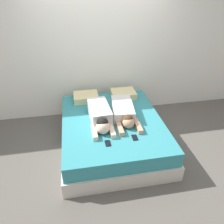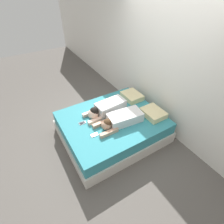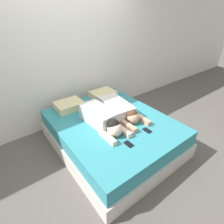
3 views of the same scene
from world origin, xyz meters
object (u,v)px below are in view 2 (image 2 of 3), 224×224
at_px(bed, 112,127).
at_px(cell_phone_right, 94,135).
at_px(pillow_head_right, 153,113).
at_px(cell_phone_left, 82,123).
at_px(pillow_head_left, 132,96).
at_px(person_left, 106,109).
at_px(person_right, 120,119).

bearing_deg(bed, cell_phone_right, -65.05).
bearing_deg(pillow_head_right, bed, -115.54).
relative_size(cell_phone_left, cell_phone_right, 1.00).
xyz_separation_m(pillow_head_left, pillow_head_right, (0.71, 0.00, 0.00)).
bearing_deg(pillow_head_left, person_left, -78.00).
xyz_separation_m(bed, pillow_head_left, (-0.36, 0.74, 0.30)).
height_order(pillow_head_right, person_left, person_left).
distance_m(pillow_head_right, person_left, 0.95).
height_order(pillow_head_right, person_right, person_right).
bearing_deg(cell_phone_right, pillow_head_left, 115.30).
height_order(pillow_head_right, cell_phone_right, pillow_head_right).
bearing_deg(cell_phone_left, pillow_head_left, 98.40).
distance_m(pillow_head_left, cell_phone_left, 1.32).
height_order(pillow_head_left, cell_phone_left, pillow_head_left).
bearing_deg(person_right, person_left, -167.40).
distance_m(pillow_head_left, cell_phone_right, 1.38).
relative_size(person_left, cell_phone_right, 6.73).
bearing_deg(pillow_head_left, bed, -64.46).
bearing_deg(cell_phone_left, person_right, 59.32).
bearing_deg(bed, cell_phone_left, -106.12).
bearing_deg(person_right, bed, -164.02).
relative_size(pillow_head_left, cell_phone_right, 3.44).
bearing_deg(bed, person_right, 15.98).
bearing_deg(bed, person_left, -171.16).
xyz_separation_m(bed, pillow_head_right, (0.36, 0.74, 0.30)).
xyz_separation_m(person_right, cell_phone_right, (0.03, -0.57, -0.09)).
bearing_deg(cell_phone_right, bed, 114.95).
relative_size(bed, cell_phone_left, 15.16).
relative_size(pillow_head_left, person_right, 0.47).
xyz_separation_m(pillow_head_right, person_right, (-0.15, -0.68, 0.03)).
bearing_deg(person_right, cell_phone_right, -86.95).
height_order(pillow_head_left, person_right, person_right).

